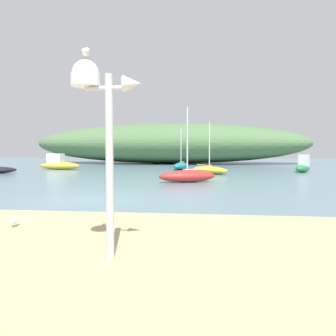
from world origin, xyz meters
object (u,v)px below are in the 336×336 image
object	(u,v)px
sailboat_mid_channel	(181,166)
sailboat_off_point	(209,170)
sailboat_far_left	(187,176)
motorboat_far_right	(58,164)
seagull_on_radar	(86,52)
motorboat_east_reach	(303,166)
mast_structure	(97,99)
seagull_by_mast	(14,221)

from	to	relation	value
sailboat_mid_channel	sailboat_off_point	world-z (taller)	sailboat_off_point
sailboat_far_left	motorboat_far_right	bearing A→B (deg)	139.99
seagull_on_radar	sailboat_far_left	world-z (taller)	sailboat_far_left
seagull_on_radar	sailboat_far_left	bearing A→B (deg)	86.81
motorboat_east_reach	sailboat_far_left	world-z (taller)	sailboat_far_left
sailboat_off_point	motorboat_far_right	size ratio (longest dim) A/B	0.99
mast_structure	seagull_by_mast	size ratio (longest dim) A/B	9.58
seagull_on_radar	sailboat_far_left	distance (m)	14.38
motorboat_far_right	seagull_by_mast	bearing A→B (deg)	-67.16
motorboat_east_reach	sailboat_far_left	size ratio (longest dim) A/B	0.62
sailboat_mid_channel	motorboat_far_right	bearing A→B (deg)	-172.88
motorboat_east_reach	motorboat_far_right	world-z (taller)	motorboat_far_right
mast_structure	sailboat_mid_channel	distance (m)	26.38
motorboat_east_reach	seagull_by_mast	bearing A→B (deg)	-119.26
motorboat_east_reach	sailboat_off_point	world-z (taller)	sailboat_off_point
seagull_on_radar	motorboat_far_right	world-z (taller)	seagull_on_radar
motorboat_far_right	sailboat_mid_channel	bearing A→B (deg)	7.12
motorboat_east_reach	sailboat_off_point	distance (m)	8.33
mast_structure	seagull_on_radar	bearing A→B (deg)	175.06
sailboat_mid_channel	sailboat_off_point	xyz separation A→B (m)	(2.62, -5.26, -0.04)
sailboat_far_left	mast_structure	bearing A→B (deg)	-92.49
sailboat_mid_channel	motorboat_far_right	xyz separation A→B (m)	(-11.55, -1.44, 0.19)
sailboat_far_left	seagull_on_radar	bearing A→B (deg)	-93.19
motorboat_far_right	sailboat_off_point	bearing A→B (deg)	-15.07
sailboat_far_left	sailboat_off_point	size ratio (longest dim) A/B	1.07
sailboat_far_left	sailboat_mid_channel	distance (m)	12.28
sailboat_mid_channel	seagull_by_mast	distance (m)	24.58
sailboat_off_point	seagull_by_mast	xyz separation A→B (m)	(-4.46, -19.25, 0.02)
sailboat_far_left	motorboat_far_right	size ratio (longest dim) A/B	1.06
sailboat_mid_channel	seagull_by_mast	size ratio (longest dim) A/B	12.44
seagull_on_radar	sailboat_off_point	world-z (taller)	sailboat_off_point
mast_structure	sailboat_far_left	bearing A→B (deg)	87.51
mast_structure	seagull_by_mast	world-z (taller)	mast_structure
sailboat_mid_channel	sailboat_off_point	distance (m)	5.88
sailboat_far_left	sailboat_off_point	world-z (taller)	sailboat_far_left
mast_structure	motorboat_east_reach	bearing A→B (deg)	67.55
motorboat_far_right	sailboat_far_left	bearing A→B (deg)	-40.01
sailboat_far_left	motorboat_far_right	world-z (taller)	sailboat_far_left
seagull_on_radar	seagull_by_mast	world-z (taller)	seagull_on_radar
sailboat_far_left	sailboat_mid_channel	size ratio (longest dim) A/B	1.09
motorboat_east_reach	seagull_by_mast	xyz separation A→B (m)	(-12.32, -22.00, -0.18)
motorboat_east_reach	sailboat_mid_channel	xyz separation A→B (m)	(-10.48, 2.51, -0.17)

